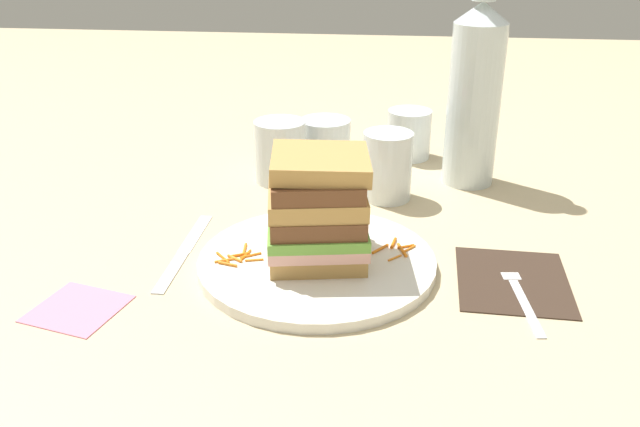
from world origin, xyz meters
The scene contains 27 objects.
ground_plane centered at (0.00, 0.00, 0.00)m, with size 3.00×3.00×0.00m, color #C6B289.
main_plate centered at (0.01, 0.00, 0.01)m, with size 0.27×0.27×0.01m, color white.
sandwich centered at (0.01, 0.00, 0.07)m, with size 0.13×0.13×0.12m.
carrot_shred_0 centered at (-0.07, -0.01, 0.01)m, with size 0.00×0.00×0.03m, color orange.
carrot_shred_1 centered at (-0.06, -0.02, 0.01)m, with size 0.00×0.00×0.02m, color orange.
carrot_shred_2 centered at (-0.08, 0.01, 0.01)m, with size 0.00×0.00×0.03m, color orange.
carrot_shred_3 centered at (-0.08, -0.01, 0.01)m, with size 0.00×0.00×0.03m, color orange.
carrot_shred_4 centered at (-0.10, -0.01, 0.01)m, with size 0.00×0.00×0.03m, color orange.
carrot_shred_5 centered at (-0.08, -0.01, 0.01)m, with size 0.00×0.00×0.02m, color orange.
carrot_shred_6 centered at (-0.09, -0.03, 0.01)m, with size 0.00×0.00×0.02m, color orange.
carrot_shred_7 centered at (-0.10, -0.02, 0.01)m, with size 0.00×0.00×0.02m, color orange.
carrot_shred_8 centered at (-0.08, -0.02, 0.01)m, with size 0.00×0.00×0.02m, color orange.
carrot_shred_9 centered at (0.11, 0.03, 0.01)m, with size 0.00×0.00×0.02m, color orange.
carrot_shred_10 centered at (0.09, 0.04, 0.01)m, with size 0.00×0.00×0.02m, color orange.
carrot_shred_11 centered at (0.10, 0.03, 0.01)m, with size 0.00×0.00×0.03m, color orange.
carrot_shred_12 centered at (0.10, 0.01, 0.01)m, with size 0.00×0.00×0.02m, color orange.
carrot_shred_13 centered at (0.08, 0.03, 0.01)m, with size 0.00×0.00×0.03m, color orange.
carrot_shred_14 centered at (0.11, 0.04, 0.01)m, with size 0.00×0.00×0.02m, color orange.
napkin_dark centered at (0.23, -0.01, 0.00)m, with size 0.12×0.14×0.00m, color #38281E.
fork centered at (0.23, -0.03, 0.00)m, with size 0.03×0.17×0.00m.
knife centered at (-0.16, 0.02, 0.00)m, with size 0.02×0.20×0.00m.
juice_glass centered at (0.08, 0.21, 0.04)m, with size 0.07×0.07×0.10m.
water_bottle centered at (0.20, 0.29, 0.14)m, with size 0.08×0.08×0.30m.
empty_tumbler_0 centered at (-0.08, 0.26, 0.05)m, with size 0.08×0.08×0.09m, color silver.
empty_tumbler_1 centered at (-0.02, 0.33, 0.04)m, with size 0.08×0.08×0.07m, color silver.
empty_tumbler_2 centered at (0.12, 0.39, 0.04)m, with size 0.07×0.07×0.08m, color silver.
napkin_pink centered at (-0.23, -0.12, 0.00)m, with size 0.09×0.08×0.00m, color pink.
Camera 1 is at (0.08, -0.68, 0.39)m, focal length 38.27 mm.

